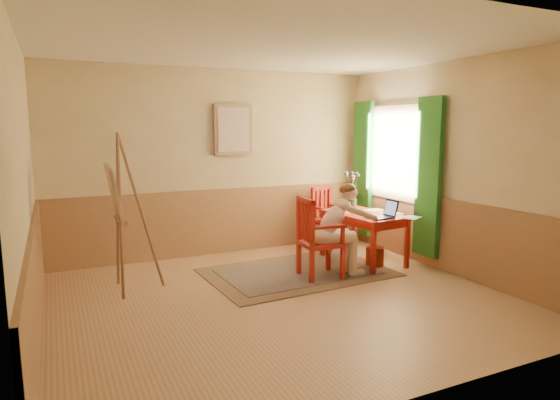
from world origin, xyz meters
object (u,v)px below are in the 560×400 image
laptop (384,214)px  easel (117,199)px  table (364,219)px  chair_left (317,238)px  chair_back (328,217)px  figure (338,226)px

laptop → easel: 3.44m
table → chair_left: size_ratio=1.20×
laptop → easel: easel is taller
chair_left → easel: size_ratio=0.56×
chair_left → laptop: (1.02, -0.04, 0.24)m
chair_left → laptop: size_ratio=2.58×
table → chair_back: size_ratio=1.30×
table → chair_back: chair_back is taller
figure → table: bearing=30.3°
chair_back → table: bearing=-89.6°
figure → laptop: size_ratio=2.98×
table → chair_left: bearing=-159.4°
figure → easel: easel is taller
chair_left → easel: easel is taller
table → figure: 0.79m
chair_back → easel: easel is taller
chair_back → laptop: chair_back is taller
chair_left → figure: (0.30, -0.03, 0.15)m
figure → chair_left: bearing=173.9°
figure → laptop: 0.73m
chair_back → laptop: size_ratio=2.39×
figure → laptop: bearing=-0.7°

